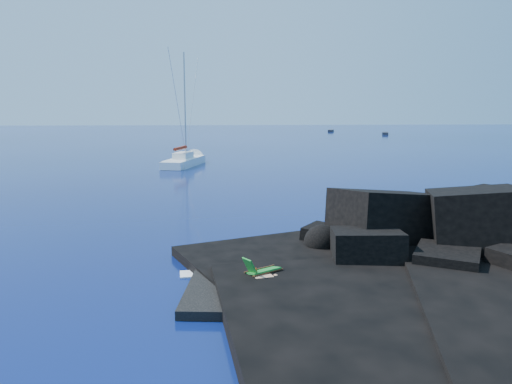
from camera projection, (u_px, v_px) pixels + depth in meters
ground at (181, 299)px, 18.79m from camera, size 400.00×400.00×0.00m
headland at (474, 266)px, 22.65m from camera, size 24.00×24.00×3.60m
beach at (297, 291)px, 19.60m from camera, size 9.08×6.86×0.70m
surf_foam at (293, 257)px, 24.06m from camera, size 10.00×8.00×0.06m
sailboat at (185, 166)px, 62.50m from camera, size 6.12×13.62×13.99m
deck_chair at (264, 266)px, 19.87m from camera, size 1.68×1.43×1.08m
towel at (263, 283)px, 19.42m from camera, size 2.18×1.43×0.05m
sunbather at (263, 279)px, 19.39m from camera, size 1.97×0.96×0.27m
marker_cone at (256, 274)px, 19.70m from camera, size 0.42×0.42×0.55m
distant_boat_a at (331, 132)px, 153.74m from camera, size 2.83×4.98×0.63m
distant_boat_b at (385, 135)px, 136.79m from camera, size 3.11×5.42×0.69m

